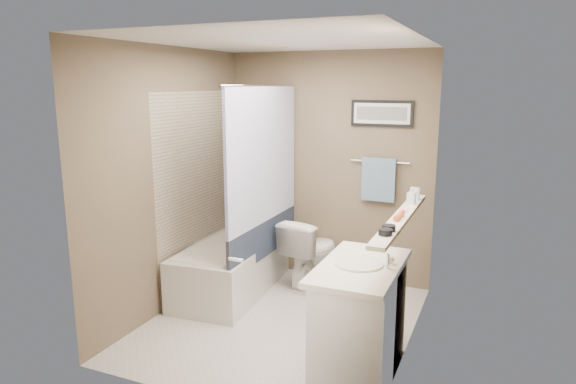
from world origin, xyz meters
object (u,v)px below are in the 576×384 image
at_px(hair_brush_front, 399,215).
at_px(soap_bottle, 411,195).
at_px(vanity, 360,323).
at_px(candle_bowl_near, 385,232).
at_px(candle_bowl_far, 389,228).
at_px(toilet, 311,252).
at_px(bathtub, 232,267).
at_px(glass_jar, 415,194).

bearing_deg(hair_brush_front, soap_bottle, 90.00).
bearing_deg(vanity, candle_bowl_near, -38.79).
distance_m(vanity, candle_bowl_far, 0.76).
bearing_deg(toilet, hair_brush_front, 145.30).
relative_size(toilet, candle_bowl_near, 8.06).
bearing_deg(candle_bowl_near, bathtub, 147.20).
bearing_deg(candle_bowl_far, toilet, 126.39).
xyz_separation_m(vanity, candle_bowl_near, (0.19, -0.14, 0.73)).
bearing_deg(hair_brush_front, toilet, 133.97).
bearing_deg(glass_jar, soap_bottle, -90.00).
distance_m(glass_jar, soap_bottle, 0.17).
height_order(bathtub, toilet, toilet).
height_order(vanity, hair_brush_front, hair_brush_front).
distance_m(vanity, soap_bottle, 1.14).
bearing_deg(candle_bowl_far, candle_bowl_near, -90.00).
distance_m(candle_bowl_far, hair_brush_front, 0.35).
relative_size(vanity, soap_bottle, 6.44).
height_order(toilet, glass_jar, glass_jar).
bearing_deg(candle_bowl_near, soap_bottle, 90.00).
distance_m(vanity, candle_bowl_near, 0.77).
xyz_separation_m(hair_brush_front, glass_jar, (0.00, 0.66, 0.03)).
xyz_separation_m(candle_bowl_near, candle_bowl_far, (0.00, 0.10, 0.00)).
distance_m(bathtub, candle_bowl_near, 2.30).
bearing_deg(soap_bottle, glass_jar, 90.00).
distance_m(candle_bowl_near, soap_bottle, 0.95).
distance_m(toilet, vanity, 1.72).
distance_m(bathtub, vanity, 1.90).
bearing_deg(candle_bowl_far, vanity, 168.39).
height_order(vanity, candle_bowl_near, candle_bowl_near).
height_order(candle_bowl_far, soap_bottle, soap_bottle).
relative_size(toilet, soap_bottle, 5.19).
xyz_separation_m(vanity, soap_bottle, (0.19, 0.81, 0.78)).
relative_size(bathtub, toilet, 2.07).
bearing_deg(bathtub, candle_bowl_near, -36.95).
bearing_deg(soap_bottle, candle_bowl_far, -90.00).
bearing_deg(candle_bowl_near, glass_jar, 90.00).
xyz_separation_m(candle_bowl_near, soap_bottle, (0.00, 0.95, 0.05)).
bearing_deg(toilet, soap_bottle, 160.81).
xyz_separation_m(bathtub, candle_bowl_far, (1.79, -1.05, 0.89)).
bearing_deg(bathtub, hair_brush_front, -25.42).
xyz_separation_m(toilet, soap_bottle, (1.10, -0.65, 0.82)).
height_order(candle_bowl_far, glass_jar, glass_jar).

